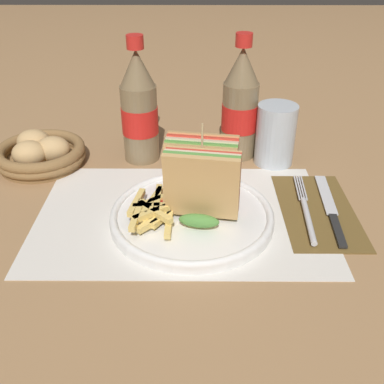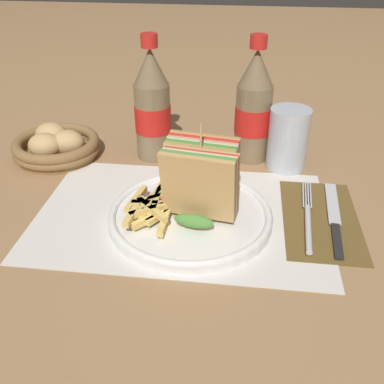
% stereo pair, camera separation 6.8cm
% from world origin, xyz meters
% --- Properties ---
extents(ground_plane, '(4.00, 4.00, 0.00)m').
position_xyz_m(ground_plane, '(0.00, 0.00, 0.00)').
color(ground_plane, '#9E754C').
extents(placemat, '(0.45, 0.30, 0.00)m').
position_xyz_m(placemat, '(-0.04, 0.04, 0.00)').
color(placemat, silver).
rests_on(placemat, ground_plane).
extents(plate_main, '(0.25, 0.25, 0.02)m').
position_xyz_m(plate_main, '(-0.03, 0.03, 0.01)').
color(plate_main, white).
rests_on(plate_main, ground_plane).
extents(club_sandwich, '(0.12, 0.11, 0.14)m').
position_xyz_m(club_sandwich, '(-0.01, 0.03, 0.07)').
color(club_sandwich, tan).
rests_on(club_sandwich, plate_main).
extents(fries_pile, '(0.08, 0.12, 0.02)m').
position_xyz_m(fries_pile, '(-0.08, 0.01, 0.03)').
color(fries_pile, '#E5C166').
rests_on(fries_pile, plate_main).
extents(ketchup_blob, '(0.04, 0.03, 0.01)m').
position_xyz_m(ketchup_blob, '(-0.08, 0.03, 0.03)').
color(ketchup_blob, maroon).
rests_on(ketchup_blob, plate_main).
extents(napkin, '(0.11, 0.22, 0.00)m').
position_xyz_m(napkin, '(0.17, 0.05, 0.00)').
color(napkin, brown).
rests_on(napkin, ground_plane).
extents(fork, '(0.03, 0.19, 0.01)m').
position_xyz_m(fork, '(0.15, 0.04, 0.01)').
color(fork, silver).
rests_on(fork, napkin).
extents(knife, '(0.03, 0.20, 0.00)m').
position_xyz_m(knife, '(0.19, 0.05, 0.01)').
color(knife, black).
rests_on(knife, napkin).
extents(coke_bottle_near, '(0.07, 0.07, 0.23)m').
position_xyz_m(coke_bottle_near, '(-0.12, 0.24, 0.10)').
color(coke_bottle_near, '#7A6647').
rests_on(coke_bottle_near, ground_plane).
extents(coke_bottle_far, '(0.07, 0.07, 0.23)m').
position_xyz_m(coke_bottle_far, '(0.06, 0.25, 0.10)').
color(coke_bottle_far, '#7A6647').
rests_on(coke_bottle_far, ground_plane).
extents(glass_near, '(0.07, 0.07, 0.11)m').
position_xyz_m(glass_near, '(0.13, 0.22, 0.06)').
color(glass_near, silver).
rests_on(glass_near, ground_plane).
extents(bread_basket, '(0.16, 0.16, 0.06)m').
position_xyz_m(bread_basket, '(-0.31, 0.21, 0.02)').
color(bread_basket, olive).
rests_on(bread_basket, ground_plane).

